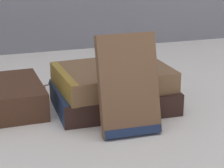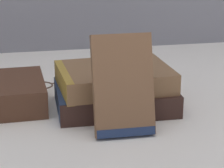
{
  "view_description": "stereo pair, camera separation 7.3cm",
  "coord_description": "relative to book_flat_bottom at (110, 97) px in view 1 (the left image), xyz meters",
  "views": [
    {
      "loc": [
        -0.17,
        -0.68,
        0.29
      ],
      "look_at": [
        0.03,
        -0.01,
        0.05
      ],
      "focal_mm": 75.0,
      "sensor_mm": 36.0,
      "label": 1
    },
    {
      "loc": [
        -0.1,
        -0.7,
        0.29
      ],
      "look_at": [
        0.03,
        -0.01,
        0.05
      ],
      "focal_mm": 75.0,
      "sensor_mm": 36.0,
      "label": 2
    }
  ],
  "objects": [
    {
      "name": "pocket_watch",
      "position": [
        0.02,
        -0.0,
        0.05
      ],
      "size": [
        0.06,
        0.06,
        0.01
      ],
      "color": "white",
      "rests_on": "book_flat_top"
    },
    {
      "name": "book_leaning_front",
      "position": [
        -0.0,
        -0.1,
        0.05
      ],
      "size": [
        0.09,
        0.06,
        0.14
      ],
      "rotation": [
        -0.28,
        0.0,
        0.0
      ],
      "color": "brown",
      "rests_on": "ground_plane"
    },
    {
      "name": "book_flat_bottom",
      "position": [
        0.0,
        0.0,
        0.0
      ],
      "size": [
        0.19,
        0.14,
        0.04
      ],
      "rotation": [
        0.0,
        0.0,
        -0.01
      ],
      "color": "#331E19",
      "rests_on": "ground_plane"
    },
    {
      "name": "book_flat_top",
      "position": [
        -0.0,
        -0.0,
        0.03
      ],
      "size": [
        0.18,
        0.14,
        0.03
      ],
      "rotation": [
        0.0,
        0.0,
        0.07
      ],
      "color": "brown",
      "rests_on": "book_flat_bottom"
    },
    {
      "name": "ground_plane",
      "position": [
        -0.03,
        -0.01,
        -0.02
      ],
      "size": [
        3.0,
        3.0,
        0.0
      ],
      "primitive_type": "plane",
      "color": "white"
    },
    {
      "name": "reading_glasses",
      "position": [
        -0.08,
        0.14,
        -0.02
      ],
      "size": [
        0.1,
        0.07,
        0.0
      ],
      "rotation": [
        0.0,
        0.0,
        0.35
      ],
      "color": "#4C3828",
      "rests_on": "ground_plane"
    }
  ]
}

